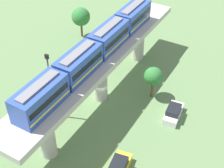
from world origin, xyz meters
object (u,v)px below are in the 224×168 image
at_px(tree_near_viaduct, 153,76).
at_px(tree_mid_lot, 81,17).
at_px(parked_car_white, 173,113).
at_px(signal_post, 51,84).
at_px(parked_car_yellow, 119,167).
at_px(train, 95,50).

relative_size(tree_near_viaduct, tree_mid_lot, 0.88).
height_order(parked_car_white, signal_post, signal_post).
height_order(parked_car_yellow, tree_mid_lot, tree_mid_lot).
xyz_separation_m(parked_car_white, tree_near_viaduct, (4.27, -2.41, 2.85)).
relative_size(parked_car_yellow, signal_post, 0.45).
height_order(train, parked_car_yellow, train).
height_order(train, tree_near_viaduct, train).
bearing_deg(tree_mid_lot, tree_near_viaduct, 153.59).
distance_m(train, parked_car_yellow, 14.45).
relative_size(tree_near_viaduct, signal_post, 0.50).
relative_size(parked_car_white, tree_near_viaduct, 0.89).
bearing_deg(tree_near_viaduct, train, 39.82).
bearing_deg(parked_car_yellow, parked_car_white, -109.32).
bearing_deg(tree_mid_lot, parked_car_yellow, 131.97).
bearing_deg(signal_post, train, -124.25).
distance_m(parked_car_yellow, tree_near_viaduct, 14.18).
height_order(tree_near_viaduct, tree_mid_lot, tree_mid_lot).
height_order(tree_mid_lot, signal_post, signal_post).
relative_size(train, parked_car_yellow, 6.19).
bearing_deg(tree_near_viaduct, parked_car_yellow, 99.48).
relative_size(parked_car_white, signal_post, 0.44).
bearing_deg(parked_car_yellow, signal_post, -26.46).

